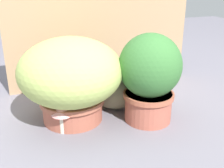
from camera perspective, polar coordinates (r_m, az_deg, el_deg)
The scene contains 6 objects.
ground_plane at distance 1.47m, azimuth -1.70°, elevation -7.14°, with size 6.00×6.00×0.00m, color slate.
cardboard_backdrop at distance 1.83m, azimuth -2.22°, elevation 11.06°, with size 1.21×0.03×0.74m, color tan.
grass_planter at distance 1.38m, azimuth -8.42°, elevation 1.55°, with size 0.51×0.51×0.43m.
leafy_planter at distance 1.38m, azimuth 7.71°, elevation 1.69°, with size 0.31×0.31×0.45m.
cat at distance 1.53m, azimuth 1.32°, elevation -0.89°, with size 0.35×0.28×0.32m.
mushroom_ornament_pink at distance 1.32m, azimuth -10.15°, elevation -5.62°, with size 0.10×0.10×0.15m.
Camera 1 is at (-0.37, -1.23, 0.71)m, focal length 44.69 mm.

